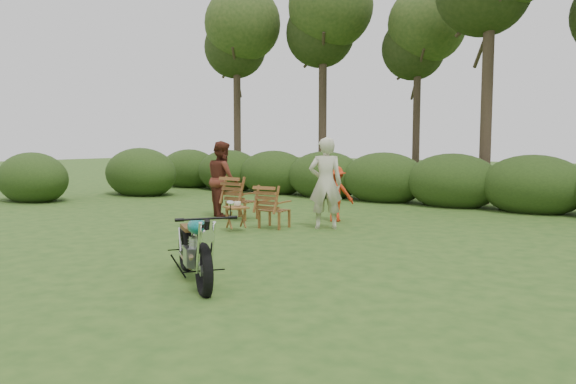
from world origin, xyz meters
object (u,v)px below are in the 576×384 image
Objects in this scene: adult_a at (325,229)px; motorcycle at (194,280)px; child at (335,221)px; adult_b at (223,216)px; side_table at (236,219)px; cup at (237,204)px; lawn_chair_left at (242,219)px; lawn_chair_right at (274,228)px.

motorcycle is at bearing 63.90° from adult_a.
adult_a is at bearing 86.71° from child.
adult_b is 2.60m from child.
side_table is 2.41m from child.
cup is at bearing 45.98° from child.
adult_a is at bearing 135.77° from motorcycle.
child is at bearing -106.50° from adult_a.
lawn_chair_left is 0.79× the size of child.
cup reaches higher than motorcycle.
side_table is (1.01, -1.29, 0.24)m from lawn_chair_left.
child is (-0.38, 0.96, 0.00)m from adult_a.
lawn_chair_right is 1.80× the size of side_table.
child is (0.77, 2.24, -0.52)m from cup.
motorcycle is 5.38m from lawn_chair_left.
lawn_chair_left is at bearing -150.70° from adult_b.
lawn_chair_left is (-3.13, 4.38, 0.00)m from motorcycle.
motorcycle is 5.80m from adult_b.
motorcycle is 4.24m from lawn_chair_right.
side_table is 0.40× the size of child.
motorcycle is at bearing 123.24° from lawn_chair_left.
child reaches higher than lawn_chair_right.
cup is at bearing 28.50° from side_table.
lawn_chair_left is 2.05m from child.
lawn_chair_left is at bearing 128.97° from cup.
side_table reaches higher than lawn_chair_left.
side_table is (-2.12, 3.08, 0.24)m from motorcycle.
motorcycle is 3.96× the size of side_table.
adult_b reaches higher than lawn_chair_right.
lawn_chair_right is at bearing 47.53° from child.
child reaches higher than side_table.
motorcycle is 1.04× the size of adult_a.
lawn_chair_left is at bearing -38.19° from adult_a.
side_table is 0.26× the size of adult_a.
lawn_chair_right is 0.72× the size of child.
side_table is at bearing 9.34° from adult_a.
adult_b is at bearing 141.35° from cup.
lawn_chair_right is at bearing 66.63° from side_table.
cup is (-2.09, 3.10, 0.52)m from motorcycle.
adult_a is 2.82m from adult_b.
motorcycle is at bearing 108.26° from lawn_chair_right.
adult_b is (-2.82, 0.05, 0.00)m from adult_a.
lawn_chair_right is at bearing 155.86° from lawn_chair_left.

